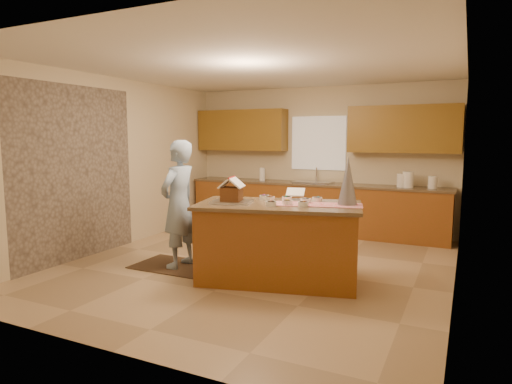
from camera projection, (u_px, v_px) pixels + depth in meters
floor at (256, 266)px, 6.13m from camera, size 5.50×5.50×0.00m
ceiling at (256, 65)px, 5.79m from camera, size 5.50×5.50×0.00m
wall_back at (319, 159)px, 8.42m from camera, size 5.50×5.50×0.00m
wall_front at (106, 191)px, 3.50m from camera, size 5.50×5.50×0.00m
wall_left at (115, 163)px, 7.04m from camera, size 5.50×5.50×0.00m
wall_right at (460, 175)px, 4.89m from camera, size 5.50×5.50×0.00m
stone_accent at (76, 174)px, 6.32m from camera, size 0.00×2.50×2.50m
window_curtain at (319, 143)px, 8.36m from camera, size 1.05×0.03×1.00m
back_counter_base at (313, 208)px, 8.27m from camera, size 4.80×0.60×0.88m
back_counter_top at (313, 184)px, 8.21m from camera, size 4.85×0.63×0.04m
upper_cabinet_left at (242, 130)px, 8.86m from camera, size 1.85×0.35×0.80m
upper_cabinet_right at (404, 129)px, 7.52m from camera, size 1.85×0.35×0.80m
sink at (313, 185)px, 8.21m from camera, size 0.70×0.45×0.12m
faucet at (317, 175)px, 8.35m from camera, size 0.03×0.03×0.28m
island_base at (278, 244)px, 5.45m from camera, size 2.06×1.37×0.92m
island_top at (279, 205)px, 5.39m from camera, size 2.16×1.47×0.04m
table_runner at (318, 205)px, 5.29m from camera, size 1.11×0.62×0.01m
baking_tray at (232, 202)px, 5.45m from camera, size 0.55×0.46×0.03m
cookbook at (295, 192)px, 5.73m from camera, size 0.27×0.23×0.10m
tinsel_tree at (348, 181)px, 5.24m from camera, size 0.28×0.28×0.58m
rug at (177, 266)px, 6.09m from camera, size 1.17×0.76×0.01m
boy at (179, 204)px, 5.97m from camera, size 0.44×0.64×1.72m
canister_a at (402, 180)px, 7.52m from camera, size 0.16×0.16×0.23m
canister_b at (408, 180)px, 7.47m from camera, size 0.19×0.19×0.27m
canister_c at (433, 182)px, 7.31m from camera, size 0.14×0.14×0.21m
paper_towel at (262, 174)px, 8.64m from camera, size 0.11×0.11×0.25m
gingerbread_house at (232, 192)px, 5.44m from camera, size 0.35×0.35×0.30m
candy_bowls at (288, 201)px, 5.43m from camera, size 0.80×0.71×0.06m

